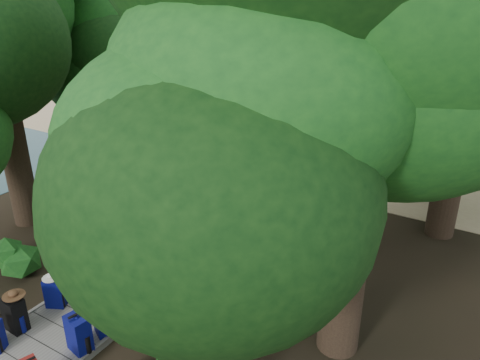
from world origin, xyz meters
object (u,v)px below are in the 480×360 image
Objects in this scene: backpack_left_c at (55,291)px; backpack_right_d at (107,308)px; backpack_left_b at (14,313)px; sun_lounger at (390,153)px; duffel_right_black at (162,276)px; backpack_right_c at (102,320)px; suitcase_on_boardwalk at (87,277)px; backpack_right_b at (78,332)px; kayak at (262,124)px; duffel_right_khaki at (137,298)px; lone_suitcase_on_sand at (313,154)px.

backpack_left_c is 1.18× the size of backpack_right_d.
backpack_left_b reaches higher than sun_lounger.
duffel_right_black is 0.38× the size of sun_lounger.
backpack_right_c is 0.86× the size of suitcase_on_boardwalk.
backpack_right_c is at bearing -30.92° from backpack_left_c.
suitcase_on_boardwalk is at bearing 144.69° from backpack_right_b.
backpack_right_c reaches higher than kayak.
duffel_right_khaki is 0.88× the size of duffel_right_black.
duffel_right_khaki is 0.91× the size of lone_suitcase_on_sand.
backpack_left_c is at bearing -157.99° from backpack_right_d.
backpack_right_d is 1.22m from suitcase_on_boardwalk.
backpack_left_b reaches higher than lone_suitcase_on_sand.
backpack_right_c is 0.35× the size of sun_lounger.
backpack_right_c is 0.95× the size of lone_suitcase_on_sand.
sun_lounger is (3.64, 12.56, -0.18)m from backpack_left_c.
duffel_right_khaki is 0.82× the size of suitcase_on_boardwalk.
backpack_left_c is at bearing -87.08° from kayak.
backpack_left_b is 3.01m from duffel_right_black.
backpack_right_c is 11.04m from lone_suitcase_on_sand.
duffel_right_black is (-0.05, 0.88, 0.01)m from duffel_right_khaki.
suitcase_on_boardwalk is at bearing 168.71° from backpack_right_d.
duffel_right_khaki is at bearing 86.50° from backpack_right_d.
backpack_right_b reaches higher than kayak.
lone_suitcase_on_sand reaches higher than duffel_right_khaki.
backpack_left_c is at bearing 167.45° from backpack_right_b.
sun_lounger is at bearing -19.86° from kayak.
kayak is at bearing 153.98° from lone_suitcase_on_sand.
duffel_right_khaki is 10.08m from lone_suitcase_on_sand.
duffel_right_black is (0.13, 1.52, -0.10)m from backpack_right_d.
suitcase_on_boardwalk is at bearing -113.62° from duffel_right_black.
suitcase_on_boardwalk reaches higher than duffel_right_khaki.
backpack_right_d is 1.08× the size of duffel_right_khaki.
duffel_right_black reaches higher than kayak.
sun_lounger reaches higher than duffel_right_black.
backpack_right_c is (1.45, -0.11, -0.06)m from backpack_left_c.
duffel_right_khaki is (1.46, 0.85, -0.17)m from backpack_left_c.
backpack_right_b is 13.38m from sun_lounger.
backpack_right_b reaches higher than backpack_left_c.
duffel_right_khaki is at bearing 100.01° from backpack_right_b.
backpack_left_b is at bearing -110.42° from sun_lounger.
backpack_right_c is 1.84m from duffel_right_black.
suitcase_on_boardwalk is (-1.30, -0.14, 0.15)m from duffel_right_khaki.
suitcase_on_boardwalk is at bearing 174.23° from backpack_right_c.
lone_suitcase_on_sand is at bearing -151.81° from sun_lounger.
duffel_right_black is (-0.04, 1.84, -0.09)m from backpack_right_c.
backpack_right_c is 0.92× the size of duffel_right_black.
backpack_right_d reaches higher than lone_suitcase_on_sand.
lone_suitcase_on_sand is at bearing 91.39° from duffel_right_khaki.
backpack_right_b is at bearing -67.38° from backpack_right_d.
suitcase_on_boardwalk is 1.10× the size of lone_suitcase_on_sand.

